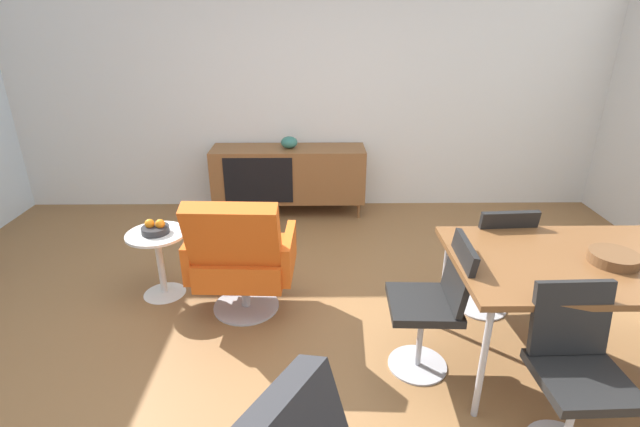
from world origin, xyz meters
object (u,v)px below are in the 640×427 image
side_table_round (159,257)px  fruit_bowl (155,228)px  wooden_bowl_on_table (614,258)px  vase_cobalt (289,142)px  sideboard (289,174)px  dining_chair_front_left (575,367)px  dining_chair_back_left (493,255)px  dining_chair_near_window (434,301)px  dining_table (595,266)px  lounge_chair_red (241,256)px

side_table_round → fruit_bowl: fruit_bowl is taller
wooden_bowl_on_table → fruit_bowl: (-2.82, 0.88, -0.21)m
vase_cobalt → sideboard: bearing=-173.0°
wooden_bowl_on_table → side_table_round: 2.98m
sideboard → dining_chair_front_left: dining_chair_front_left is taller
dining_chair_front_left → sideboard: bearing=116.5°
sideboard → dining_chair_back_left: (1.51, -1.90, 0.03)m
dining_chair_back_left → fruit_bowl: size_ratio=4.28×
dining_chair_near_window → fruit_bowl: bearing=155.7°
dining_table → dining_chair_back_left: size_ratio=1.87×
wooden_bowl_on_table → side_table_round: bearing=162.7°
side_table_round → fruit_bowl: size_ratio=2.60×
lounge_chair_red → vase_cobalt: bearing=82.4°
dining_chair_front_left → side_table_round: dining_chair_front_left is taller
sideboard → fruit_bowl: (-0.89, -1.62, 0.12)m
dining_chair_front_left → dining_chair_near_window: bearing=134.0°
vase_cobalt → side_table_round: size_ratio=0.33×
wooden_bowl_on_table → fruit_bowl: wooden_bowl_on_table is taller
sideboard → wooden_bowl_on_table: 3.17m
vase_cobalt → dining_chair_back_left: (1.50, -1.90, -0.31)m
sideboard → dining_chair_front_left: 3.37m
dining_chair_near_window → dining_chair_front_left: size_ratio=1.00×
sideboard → vase_cobalt: vase_cobalt is taller
dining_chair_front_left → lounge_chair_red: lounge_chair_red is taller
wooden_bowl_on_table → lounge_chair_red: bearing=164.1°
dining_chair_near_window → fruit_bowl: size_ratio=4.28×
wooden_bowl_on_table → dining_chair_front_left: size_ratio=0.30×
dining_chair_near_window → dining_chair_front_left: (0.54, -0.56, 0.00)m
lounge_chair_red → side_table_round: bearing=158.2°
dining_chair_near_window → dining_table: bearing=0.1°
wooden_bowl_on_table → side_table_round: (-2.82, 0.88, -0.45)m
fruit_bowl → dining_chair_front_left: bearing=-30.2°
vase_cobalt → dining_table: (1.84, -2.46, -0.08)m
dining_chair_front_left → lounge_chair_red: bearing=147.0°
lounge_chair_red → fruit_bowl: (-0.66, 0.27, 0.09)m
dining_chair_back_left → side_table_round: dining_chair_back_left is taller
vase_cobalt → dining_chair_near_window: size_ratio=0.20×
dining_table → side_table_round: dining_table is taller
sideboard → side_table_round: 1.85m
dining_table → dining_chair_back_left: (-0.35, 0.56, -0.23)m
fruit_bowl → side_table_round: bearing=-93.5°
dining_table → lounge_chair_red: bearing=164.7°
dining_chair_front_left → vase_cobalt: bearing=116.3°
sideboard → vase_cobalt: 0.34m
dining_chair_front_left → dining_chair_back_left: same height
dining_chair_near_window → dining_chair_front_left: same height
sideboard → dining_chair_front_left: size_ratio=1.87×
dining_chair_front_left → dining_chair_back_left: 1.12m
sideboard → dining_chair_back_left: size_ratio=1.87×
dining_chair_near_window → sideboard: bearing=111.5°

